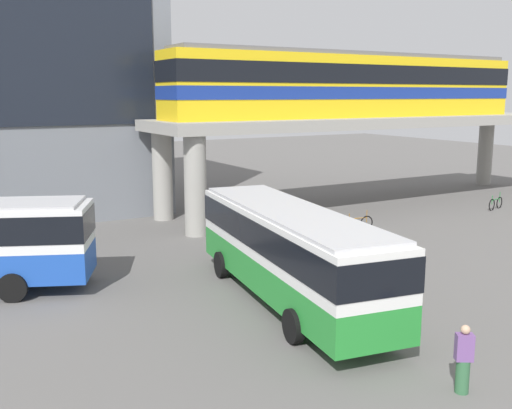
{
  "coord_description": "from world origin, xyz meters",
  "views": [
    {
      "loc": [
        -10.94,
        -13.53,
        6.92
      ],
      "look_at": [
        1.8,
        8.52,
        2.2
      ],
      "focal_mm": 41.79,
      "sensor_mm": 36.0,
      "label": 1
    }
  ],
  "objects": [
    {
      "name": "bus_main",
      "position": [
        -0.4,
        2.52,
        1.99
      ],
      "size": [
        4.19,
        11.3,
        3.22
      ],
      "color": "#268C33",
      "rests_on": "ground_plane"
    },
    {
      "name": "ground_plane",
      "position": [
        0.0,
        10.0,
        0.0
      ],
      "size": [
        120.0,
        120.0,
        0.0
      ],
      "primitive_type": "plane",
      "color": "#605E5B"
    },
    {
      "name": "bicycle_brown",
      "position": [
        8.69,
        9.88,
        0.36
      ],
      "size": [
        1.78,
        0.31,
        1.04
      ],
      "color": "black",
      "rests_on": "ground_plane"
    },
    {
      "name": "train",
      "position": [
        12.54,
        15.25,
        7.53
      ],
      "size": [
        24.29,
        2.96,
        3.84
      ],
      "color": "yellow",
      "rests_on": "elevated_platform"
    },
    {
      "name": "elevated_platform",
      "position": [
        14.24,
        15.25,
        4.74
      ],
      "size": [
        28.95,
        6.02,
        5.56
      ],
      "color": "#9E9B93",
      "rests_on": "ground_plane"
    },
    {
      "name": "bicycle_green",
      "position": [
        19.62,
        10.07,
        0.36
      ],
      "size": [
        1.75,
        0.49,
        1.04
      ],
      "color": "black",
      "rests_on": "ground_plane"
    },
    {
      "name": "bicycle_silver",
      "position": [
        4.81,
        10.22,
        0.36
      ],
      "size": [
        1.79,
        0.17,
        1.04
      ],
      "color": "black",
      "rests_on": "ground_plane"
    },
    {
      "name": "pedestrian_waiting_near_stop",
      "position": [
        -0.24,
        -4.71,
        0.79
      ],
      "size": [
        0.48,
        0.43,
        1.68
      ],
      "color": "#33663F",
      "rests_on": "ground_plane"
    }
  ]
}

